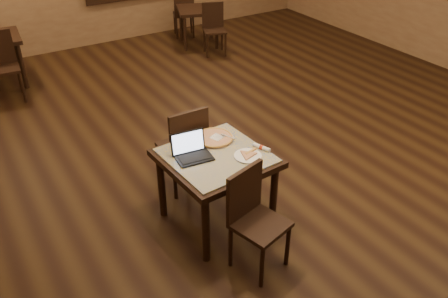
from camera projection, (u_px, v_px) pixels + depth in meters
ground at (284, 157)px, 5.61m from camera, size 10.00×10.00×0.00m
tiled_table at (216, 164)px, 4.31m from camera, size 0.98×0.98×0.76m
chair_main_near at (253, 214)px, 3.93m from camera, size 0.49×0.49×0.93m
chair_main_far at (185, 145)px, 4.81m from camera, size 0.43×0.43×0.97m
laptop at (191, 150)px, 4.21m from camera, size 0.34×0.28×0.22m
plate at (248, 156)px, 4.22m from camera, size 0.25×0.25×0.01m
pizza_slice at (248, 155)px, 4.21m from camera, size 0.22×0.22×0.02m
pizza_pan at (214, 139)px, 4.48m from camera, size 0.38×0.38×0.01m
pizza_whole at (214, 138)px, 4.47m from camera, size 0.36×0.36×0.03m
spatula at (217, 137)px, 4.46m from camera, size 0.20×0.29×0.01m
napkin_roll at (262, 147)px, 4.32m from camera, size 0.10×0.18×0.04m
other_table_a at (198, 15)px, 8.63m from camera, size 0.93×0.93×0.67m
other_table_a_chair_near at (214, 26)px, 8.31m from camera, size 0.49×0.49×0.87m
other_table_a_chair_far at (184, 12)px, 9.02m from camera, size 0.49×0.49×0.87m
other_table_b_chair_near at (2, 62)px, 6.70m from camera, size 0.46×0.46×0.98m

